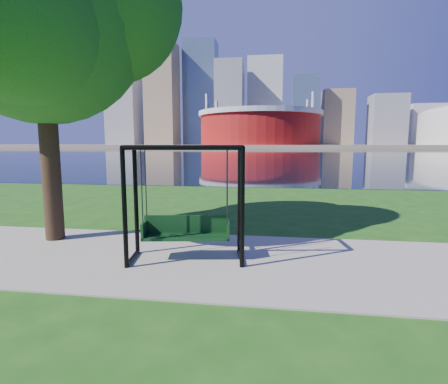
# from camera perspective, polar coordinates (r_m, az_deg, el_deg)

# --- Properties ---
(ground) EXTENTS (900.00, 900.00, 0.00)m
(ground) POSITION_cam_1_polar(r_m,az_deg,el_deg) (7.87, -0.71, -9.97)
(ground) COLOR #1E5114
(ground) RESTS_ON ground
(path) EXTENTS (120.00, 4.00, 0.03)m
(path) POSITION_cam_1_polar(r_m,az_deg,el_deg) (7.40, -1.33, -11.03)
(path) COLOR #9E937F
(path) RESTS_ON ground
(river) EXTENTS (900.00, 180.00, 0.02)m
(river) POSITION_cam_1_polar(r_m,az_deg,el_deg) (109.43, 7.84, 6.49)
(river) COLOR black
(river) RESTS_ON ground
(far_bank) EXTENTS (900.00, 228.00, 2.00)m
(far_bank) POSITION_cam_1_polar(r_m,az_deg,el_deg) (313.41, 8.27, 7.47)
(far_bank) COLOR #937F60
(far_bank) RESTS_ON ground
(stadium) EXTENTS (83.00, 83.00, 32.00)m
(stadium) POSITION_cam_1_polar(r_m,az_deg,el_deg) (242.95, 5.87, 10.56)
(stadium) COLOR maroon
(stadium) RESTS_ON far_bank
(skyline) EXTENTS (392.00, 66.00, 96.50)m
(skyline) POSITION_cam_1_polar(r_m,az_deg,el_deg) (328.55, 7.64, 13.59)
(skyline) COLOR gray
(skyline) RESTS_ON far_bank
(swing) EXTENTS (2.46, 1.37, 2.39)m
(swing) POSITION_cam_1_polar(r_m,az_deg,el_deg) (7.17, -6.23, -2.27)
(swing) COLOR black
(swing) RESTS_ON ground
(park_tree) EXTENTS (6.36, 5.74, 7.90)m
(park_tree) POSITION_cam_1_polar(r_m,az_deg,el_deg) (10.17, -27.86, 24.60)
(park_tree) COLOR black
(park_tree) RESTS_ON ground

